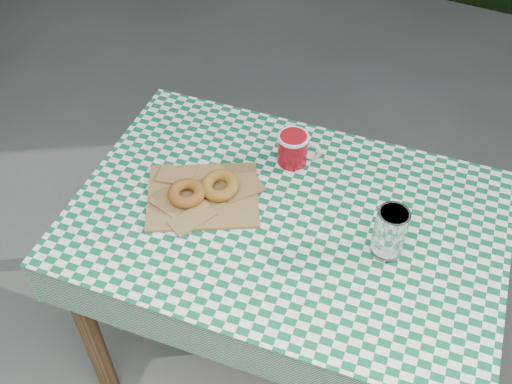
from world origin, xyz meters
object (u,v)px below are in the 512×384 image
at_px(paper_bag, 203,195).
at_px(coffee_mug, 293,149).
at_px(table, 282,297).
at_px(drinking_glass, 390,233).

relative_size(paper_bag, coffee_mug, 1.74).
distance_m(table, coffee_mug, 0.48).
relative_size(table, coffee_mug, 6.51).
bearing_deg(paper_bag, coffee_mug, 55.85).
bearing_deg(table, paper_bag, -177.00).
distance_m(coffee_mug, drinking_glass, 0.40).
bearing_deg(coffee_mug, paper_bag, -138.69).
bearing_deg(coffee_mug, table, -84.62).
bearing_deg(table, drinking_glass, -4.51).
relative_size(table, paper_bag, 3.73).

